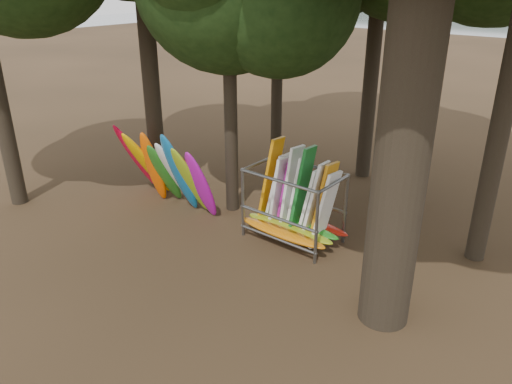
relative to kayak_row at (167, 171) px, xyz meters
The scene contains 3 objects.
ground 3.67m from the kayak_row, 20.67° to the right, with size 120.00×120.00×0.00m, color #47331E.
kayak_row is the anchor object (origin of this frame).
storage_rack 4.55m from the kayak_row, 10.32° to the left, with size 3.13×1.56×2.91m.
Camera 1 is at (8.60, -8.72, 7.16)m, focal length 35.00 mm.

